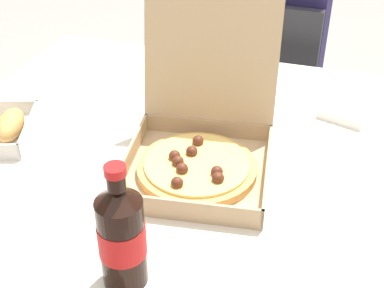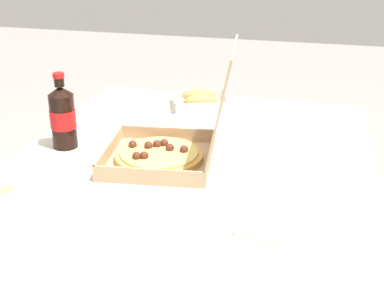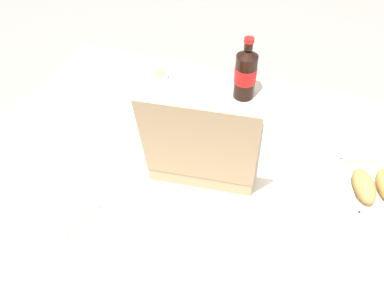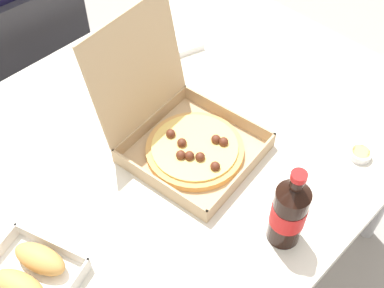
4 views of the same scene
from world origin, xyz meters
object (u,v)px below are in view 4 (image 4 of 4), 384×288
Objects in this scene: diner_person at (10,14)px; chair at (34,70)px; bread_side_box at (30,274)px; paper_menu at (106,70)px; napkin_pile at (180,42)px; dipping_sauce_cup at (360,154)px; pizza_box_open at (185,136)px; cola_bottle at (289,212)px.

chair is at bearing -92.86° from diner_person.
bread_side_box reaches higher than paper_menu.
napkin_pile is 0.63m from dipping_sauce_cup.
pizza_box_open is (-0.01, -0.79, 0.27)m from chair.
diner_person is at bearing 103.12° from dipping_sauce_cup.
paper_menu is at bearing 108.75° from dipping_sauce_cup.
cola_bottle is 1.07× the size of paper_menu.
paper_menu is at bearing 163.63° from napkin_pile.
cola_bottle is (0.44, -0.30, 0.07)m from bread_side_box.
diner_person is at bearing 88.17° from cola_bottle.
napkin_pile is (0.75, 0.33, -0.02)m from bread_side_box.
diner_person reaches higher than pizza_box_open.
pizza_box_open is at bearing 85.47° from cola_bottle.
bread_side_box is at bearing -118.80° from diner_person.
chair is 3.71× the size of cola_bottle.
pizza_box_open is 0.44m from dipping_sauce_cup.
pizza_box_open reaches higher than napkin_pile.
bread_side_box reaches higher than dipping_sauce_cup.
napkin_pile and dipping_sauce_cup have the same top height.
diner_person is at bearing 116.58° from napkin_pile.
napkin_pile is 1.96× the size of dipping_sauce_cup.
diner_person is 5.14× the size of cola_bottle.
paper_menu is at bearing 37.82° from bread_side_box.
pizza_box_open is at bearing 3.23° from bread_side_box.
pizza_box_open is 1.68× the size of cola_bottle.
napkin_pile is (0.27, -0.54, 0.03)m from diner_person.
dipping_sauce_cup is at bearing -76.08° from chair.
pizza_box_open reaches higher than chair.
dipping_sauce_cup is (0.28, -0.33, -0.04)m from pizza_box_open.
dipping_sauce_cup is (0.28, -1.11, 0.24)m from chair.
dipping_sauce_cup reaches higher than paper_menu.
napkin_pile is at bearing -63.42° from diner_person.
chair is at bearing 88.23° from cola_bottle.
napkin_pile is at bearing -22.69° from paper_menu.
chair is 0.47m from paper_menu.
pizza_box_open is at bearing -90.77° from diner_person.
chair is 0.83m from pizza_box_open.
diner_person is 5.04× the size of bread_side_box.
pizza_box_open reaches higher than cola_bottle.
chair is 0.72× the size of diner_person.
chair reaches higher than paper_menu.
pizza_box_open is 0.42m from napkin_pile.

